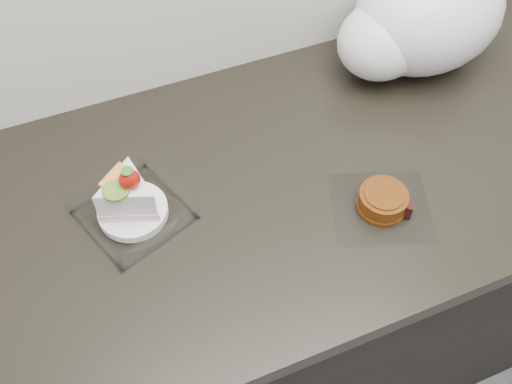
# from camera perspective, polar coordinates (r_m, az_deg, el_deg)

# --- Properties ---
(counter) EXTENTS (2.04, 0.64, 0.90)m
(counter) POSITION_cam_1_polar(r_m,az_deg,el_deg) (1.42, 4.58, -8.91)
(counter) COLOR black
(counter) RESTS_ON ground
(cake_tray) EXTENTS (0.21, 0.21, 0.13)m
(cake_tray) POSITION_cam_1_polar(r_m,az_deg,el_deg) (0.97, -12.40, -1.17)
(cake_tray) COLOR white
(cake_tray) RESTS_ON counter
(mooncake_wrap) EXTENTS (0.21, 0.20, 0.04)m
(mooncake_wrap) POSITION_cam_1_polar(r_m,az_deg,el_deg) (0.99, 12.60, -0.98)
(mooncake_wrap) COLOR white
(mooncake_wrap) RESTS_ON counter
(plastic_bag) EXTENTS (0.40, 0.32, 0.29)m
(plastic_bag) POSITION_cam_1_polar(r_m,az_deg,el_deg) (1.21, 16.03, 16.30)
(plastic_bag) COLOR white
(plastic_bag) RESTS_ON counter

